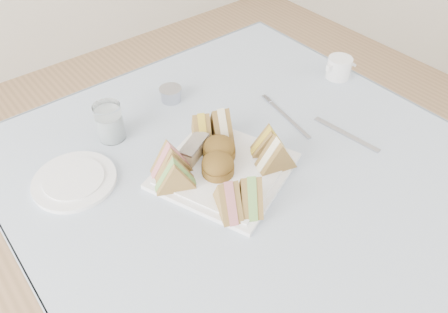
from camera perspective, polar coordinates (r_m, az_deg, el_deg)
table at (r=1.31m, az=2.21°, el=-12.68°), size 0.90×0.90×0.74m
tablecloth at (r=1.02m, az=2.76°, el=-0.83°), size 1.02×1.02×0.01m
serving_plate at (r=0.99m, az=0.00°, el=-1.86°), size 0.35×0.35×0.01m
sandwich_fl_a at (r=0.88m, az=0.52°, el=-5.12°), size 0.07×0.10×0.08m
sandwich_fl_b at (r=0.89m, az=3.49°, el=-4.48°), size 0.08×0.10×0.08m
sandwich_fr_a at (r=1.00m, az=5.94°, el=2.09°), size 0.09×0.08×0.08m
sandwich_fr_b at (r=0.97m, az=6.91°, el=0.44°), size 0.10×0.07×0.08m
sandwich_bl_a at (r=0.93m, az=-6.45°, el=-2.22°), size 0.10×0.08×0.08m
sandwich_bl_b at (r=0.96m, az=-6.99°, el=-0.21°), size 0.10×0.06×0.08m
sandwich_br_a at (r=1.05m, az=-0.43°, el=4.47°), size 0.07×0.10×0.08m
sandwich_br_b at (r=1.04m, az=-2.98°, el=3.94°), size 0.08×0.10×0.08m
scone_left at (r=0.96m, az=-0.81°, el=-1.17°), size 0.10×0.10×0.05m
scone_right at (r=1.00m, az=-0.63°, el=0.99°), size 0.11×0.11×0.05m
pastry_slice at (r=1.01m, az=-3.89°, el=0.97°), size 0.09×0.07×0.04m
side_plate at (r=1.02m, az=-18.94°, el=-3.01°), size 0.20×0.20×0.01m
water_glass at (r=1.09m, az=-14.73°, el=4.39°), size 0.08×0.08×0.10m
tea_strainer at (r=1.21m, az=-6.95°, el=7.98°), size 0.07×0.07×0.03m
knife at (r=1.13m, az=15.65°, el=2.83°), size 0.04×0.19×0.00m
fork at (r=1.15m, az=8.49°, el=4.82°), size 0.04×0.17×0.00m
creamer_jug at (r=1.33m, az=14.78°, el=11.15°), size 0.08×0.08×0.06m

